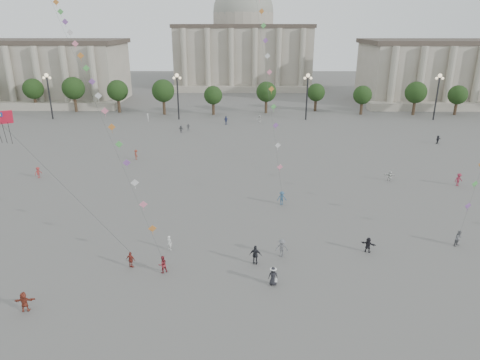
{
  "coord_description": "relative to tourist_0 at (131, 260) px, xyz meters",
  "views": [
    {
      "loc": [
        0.48,
        -29.81,
        21.33
      ],
      "look_at": [
        0.06,
        12.0,
        6.0
      ],
      "focal_mm": 32.0,
      "sensor_mm": 36.0,
      "label": 1
    }
  ],
  "objects": [
    {
      "name": "lamp_post_mid_west",
      "position": [
        -5.03,
        65.37,
        6.56
      ],
      "size": [
        2.0,
        0.9,
        10.65
      ],
      "color": "#262628",
      "rests_on": "ground"
    },
    {
      "name": "tourist_2",
      "position": [
        -6.75,
        -6.48,
        0.05
      ],
      "size": [
        1.63,
        0.74,
        1.69
      ],
      "primitive_type": "imported",
      "rotation": [
        0.0,
        0.0,
        3.3
      ],
      "color": "brown",
      "rests_on": "ground"
    },
    {
      "name": "hat_person",
      "position": [
        12.99,
        -2.69,
        0.09
      ],
      "size": [
        0.83,
        0.6,
        1.69
      ],
      "color": "black",
      "rests_on": "ground"
    },
    {
      "name": "person_crowd_10",
      "position": [
        -11.92,
        63.37,
        0.09
      ],
      "size": [
        0.68,
        0.77,
        1.78
      ],
      "primitive_type": "imported",
      "rotation": [
        0.0,
        0.0,
        2.06
      ],
      "color": "silver",
      "rests_on": "ground"
    },
    {
      "name": "person_crowd_3",
      "position": [
        22.73,
        3.08,
        -0.01
      ],
      "size": [
        1.51,
        1.11,
        1.58
      ],
      "primitive_type": "imported",
      "rotation": [
        0.0,
        0.0,
        2.64
      ],
      "color": "black",
      "rests_on": "ground"
    },
    {
      "name": "kite_flyer_0",
      "position": [
        3.1,
        -0.82,
        0.03
      ],
      "size": [
        1.01,
        0.95,
        1.66
      ],
      "primitive_type": "imported",
      "rotation": [
        0.0,
        0.0,
        3.68
      ],
      "color": "maroon",
      "rests_on": "ground"
    },
    {
      "name": "person_crowd_8",
      "position": [
        40.35,
        21.69,
        0.12
      ],
      "size": [
        1.32,
        0.99,
        1.83
      ],
      "primitive_type": "imported",
      "rotation": [
        0.0,
        0.0,
        0.29
      ],
      "color": "maroon",
      "rests_on": "ground"
    },
    {
      "name": "ground",
      "position": [
        9.97,
        -4.63,
        -0.79
      ],
      "size": [
        360.0,
        360.0,
        0.0
      ],
      "primitive_type": "plane",
      "color": "#53514E",
      "rests_on": "ground"
    },
    {
      "name": "person_crowd_2",
      "position": [
        -19.7,
        24.34,
        0.03
      ],
      "size": [
        1.11,
        1.23,
        1.66
      ],
      "primitive_type": "imported",
      "rotation": [
        0.0,
        0.0,
        0.98
      ],
      "color": "maroon",
      "rests_on": "ground"
    },
    {
      "name": "person_crowd_4",
      "position": [
        13.93,
        62.08,
        0.03
      ],
      "size": [
        1.34,
        1.51,
        1.66
      ],
      "primitive_type": "imported",
      "rotation": [
        0.0,
        0.0,
        4.04
      ],
      "color": "silver",
      "rests_on": "ground"
    },
    {
      "name": "tourist_1",
      "position": [
        11.55,
        0.71,
        0.16
      ],
      "size": [
        1.19,
        0.65,
        1.92
      ],
      "primitive_type": "imported",
      "rotation": [
        0.0,
        0.0,
        2.97
      ],
      "color": "black",
      "rests_on": "ground"
    },
    {
      "name": "person_crowd_17",
      "position": [
        -7.53,
        33.56,
        0.04
      ],
      "size": [
        1.11,
        1.24,
        1.67
      ],
      "primitive_type": "imported",
      "rotation": [
        0.0,
        0.0,
        2.15
      ],
      "color": "brown",
      "rests_on": "ground"
    },
    {
      "name": "person_crowd_6",
      "position": [
        14.13,
        2.09,
        0.16
      ],
      "size": [
        1.28,
        0.8,
        1.9
      ],
      "primitive_type": "imported",
      "rotation": [
        0.0,
        0.0,
        6.2
      ],
      "color": "slate",
      "rests_on": "ground"
    },
    {
      "name": "person_crowd_0",
      "position": [
        6.35,
        60.03,
        0.16
      ],
      "size": [
        1.17,
        1.07,
        1.91
      ],
      "primitive_type": "imported",
      "rotation": [
        0.0,
        0.0,
        0.68
      ],
      "color": "navy",
      "rests_on": "ground"
    },
    {
      "name": "lamp_post_mid_east",
      "position": [
        24.97,
        65.37,
        6.56
      ],
      "size": [
        2.0,
        0.9,
        10.65
      ],
      "color": "#262628",
      "rests_on": "ground"
    },
    {
      "name": "kite_flyer_1",
      "position": [
        15.17,
        14.8,
        0.1
      ],
      "size": [
        1.2,
        0.76,
        1.78
      ],
      "primitive_type": "imported",
      "rotation": [
        0.0,
        0.0,
        0.09
      ],
      "color": "#31506E",
      "rests_on": "ground"
    },
    {
      "name": "person_crowd_16",
      "position": [
        -1.41,
        54.08,
        -0.03
      ],
      "size": [
        0.93,
        0.49,
        1.52
      ],
      "primitive_type": "imported",
      "rotation": [
        0.0,
        0.0,
        0.14
      ],
      "color": "slate",
      "rests_on": "ground"
    },
    {
      "name": "person_crowd_12",
      "position": [
        -2.65,
        52.17,
        -0.02
      ],
      "size": [
        1.46,
        1.17,
        1.56
      ],
      "primitive_type": "imported",
      "rotation": [
        0.0,
        0.0,
        2.56
      ],
      "color": "slate",
      "rests_on": "ground"
    },
    {
      "name": "person_crowd_7",
      "position": [
        31.42,
        23.66,
        -0.01
      ],
      "size": [
        1.51,
        0.72,
        1.56
      ],
      "primitive_type": "imported",
      "rotation": [
        0.0,
        0.0,
        2.96
      ],
      "color": "silver",
      "rests_on": "ground"
    },
    {
      "name": "tree_row",
      "position": [
        9.97,
        73.37,
        4.6
      ],
      "size": [
        137.12,
        5.12,
        8.0
      ],
      "color": "#332519",
      "rests_on": "ground"
    },
    {
      "name": "person_crowd_13",
      "position": [
        3.02,
        3.35,
        -0.02
      ],
      "size": [
        0.67,
        0.64,
        1.55
      ],
      "primitive_type": "imported",
      "rotation": [
        0.0,
        0.0,
        2.48
      ],
      "color": "silver",
      "rests_on": "ground"
    },
    {
      "name": "lamp_post_far_east",
      "position": [
        54.97,
        65.37,
        6.56
      ],
      "size": [
        2.0,
        0.9,
        10.65
      ],
      "color": "#262628",
      "rests_on": "ground"
    },
    {
      "name": "kite_train_west",
      "position": [
        -12.32,
        22.56,
        20.72
      ],
      "size": [
        29.54,
        43.91,
        65.16
      ],
      "color": "#3F3F3F",
      "rests_on": "ground"
    },
    {
      "name": "person_crowd_9",
      "position": [
        46.98,
        44.11,
        -0.0
      ],
      "size": [
        1.44,
        1.29,
        1.59
      ],
      "primitive_type": "imported",
      "rotation": [
        0.0,
        0.0,
        0.68
      ],
      "color": "black",
      "rests_on": "ground"
    },
    {
      "name": "tourist_0",
      "position": [
        0.0,
        0.0,
        0.0
      ],
      "size": [
        1.01,
        0.7,
        1.59
      ],
      "primitive_type": "imported",
      "rotation": [
        0.0,
        0.0,
        2.77
      ],
      "color": "maroon",
      "rests_on": "ground"
    },
    {
      "name": "kite_flyer_2",
      "position": [
        32.29,
        4.45,
        0.04
      ],
      "size": [
        1.02,
        0.94,
        1.67
      ],
      "primitive_type": "imported",
      "rotation": [
        0.0,
        0.0,
        0.5
      ],
      "color": "slate",
      "rests_on": "ground"
    },
    {
      "name": "lamp_post_far_west",
      "position": [
        -35.03,
        65.37,
        6.56
      ],
      "size": [
        2.0,
        0.9,
        10.65
      ],
      "color": "#262628",
      "rests_on": "ground"
    },
    {
      "name": "hall_central",
      "position": [
        9.97,
        124.59,
        13.44
      ],
      "size": [
        48.3,
        34.3,
        35.5
      ],
      "color": "gray",
      "rests_on": "ground"
    }
  ]
}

